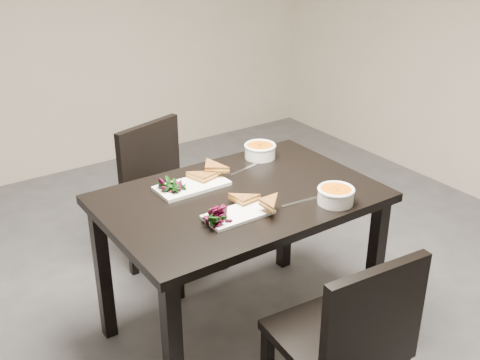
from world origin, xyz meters
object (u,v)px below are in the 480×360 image
(chair_far, at_px, (165,191))
(chair_near, at_px, (349,338))
(table, at_px, (240,214))
(plate_near, at_px, (238,214))
(soup_bowl_near, at_px, (336,194))
(soup_bowl_far, at_px, (260,150))
(plate_far, at_px, (192,186))

(chair_far, bearing_deg, chair_near, -107.14)
(table, bearing_deg, plate_near, -126.72)
(soup_bowl_near, bearing_deg, chair_near, -125.98)
(table, bearing_deg, soup_bowl_near, -45.74)
(soup_bowl_far, bearing_deg, plate_near, -134.47)
(table, distance_m, chair_far, 0.72)
(soup_bowl_near, distance_m, plate_far, 0.64)
(soup_bowl_far, bearing_deg, chair_near, -108.93)
(table, distance_m, plate_far, 0.25)
(plate_near, bearing_deg, soup_bowl_far, 45.53)
(soup_bowl_near, relative_size, soup_bowl_far, 1.00)
(table, height_order, plate_near, plate_near)
(soup_bowl_far, bearing_deg, soup_bowl_near, -92.91)
(chair_near, bearing_deg, soup_bowl_near, 58.93)
(chair_near, xyz_separation_m, chair_far, (0.02, 1.45, 0.00))
(table, bearing_deg, chair_near, -92.62)
(chair_near, xyz_separation_m, plate_far, (-0.10, 0.92, 0.27))
(plate_near, xyz_separation_m, soup_bowl_near, (0.41, -0.14, 0.03))
(chair_near, relative_size, plate_far, 2.61)
(table, bearing_deg, plate_far, 127.59)
(table, xyz_separation_m, chair_far, (-0.01, 0.70, -0.17))
(chair_near, distance_m, plate_near, 0.65)
(plate_near, relative_size, soup_bowl_near, 1.77)
(chair_near, relative_size, plate_near, 3.01)
(chair_far, distance_m, soup_bowl_far, 0.61)
(plate_far, bearing_deg, plate_near, -86.47)
(table, height_order, soup_bowl_near, soup_bowl_near)
(table, distance_m, soup_bowl_far, 0.45)
(plate_near, height_order, plate_far, plate_far)
(chair_near, distance_m, soup_bowl_near, 0.63)
(soup_bowl_near, bearing_deg, chair_far, 106.91)
(chair_far, relative_size, soup_bowl_near, 5.33)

